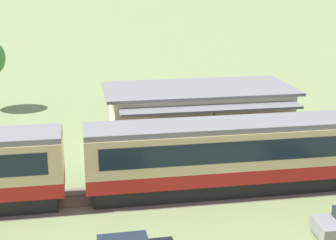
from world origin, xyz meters
The scene contains 4 objects.
ground_plane centered at (0.00, 0.00, 0.00)m, with size 600.00×600.00×0.00m, color #707F51.
passenger_train centered at (-4.64, -0.43, 2.30)m, with size 56.49×3.05×4.14m.
railway_track centered at (-2.46, -0.43, 0.01)m, with size 111.66×3.60×0.04m.
station_building centered at (-5.68, 7.49, 2.23)m, with size 13.30×7.67×4.40m.
Camera 1 is at (-13.94, -27.05, 12.27)m, focal length 55.00 mm.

